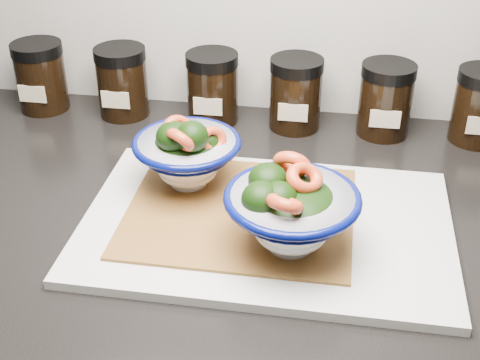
% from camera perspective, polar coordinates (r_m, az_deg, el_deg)
% --- Properties ---
extents(countertop, '(3.50, 0.60, 0.04)m').
position_cam_1_polar(countertop, '(0.87, 3.80, -3.77)').
color(countertop, black).
rests_on(countertop, cabinet).
extents(cutting_board, '(0.45, 0.30, 0.01)m').
position_cam_1_polar(cutting_board, '(0.82, 2.26, -3.88)').
color(cutting_board, beige).
rests_on(cutting_board, countertop).
extents(bamboo_mat, '(0.28, 0.24, 0.00)m').
position_cam_1_polar(bamboo_mat, '(0.83, -0.00, -2.68)').
color(bamboo_mat, '#9E662F').
rests_on(bamboo_mat, cutting_board).
extents(bowl_left, '(0.14, 0.14, 0.11)m').
position_cam_1_polar(bowl_left, '(0.87, -4.50, 2.27)').
color(bowl_left, white).
rests_on(bowl_left, bamboo_mat).
extents(bowl_right, '(0.15, 0.15, 0.11)m').
position_cam_1_polar(bowl_right, '(0.75, 4.28, -2.64)').
color(bowl_right, white).
rests_on(bowl_right, bamboo_mat).
extents(spice_jar_a, '(0.08, 0.08, 0.11)m').
position_cam_1_polar(spice_jar_a, '(1.15, -16.64, 8.48)').
color(spice_jar_a, black).
rests_on(spice_jar_a, countertop).
extents(spice_jar_b, '(0.08, 0.08, 0.11)m').
position_cam_1_polar(spice_jar_b, '(1.10, -10.02, 8.26)').
color(spice_jar_b, black).
rests_on(spice_jar_b, countertop).
extents(spice_jar_c, '(0.08, 0.08, 0.11)m').
position_cam_1_polar(spice_jar_c, '(1.06, -2.37, 7.86)').
color(spice_jar_c, black).
rests_on(spice_jar_c, countertop).
extents(spice_jar_d, '(0.08, 0.08, 0.11)m').
position_cam_1_polar(spice_jar_d, '(1.04, 4.77, 7.37)').
color(spice_jar_d, black).
rests_on(spice_jar_d, countertop).
extents(spice_jar_e, '(0.08, 0.08, 0.11)m').
position_cam_1_polar(spice_jar_e, '(1.04, 12.32, 6.73)').
color(spice_jar_e, black).
rests_on(spice_jar_e, countertop).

